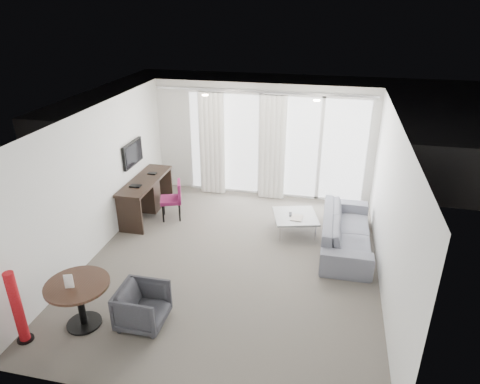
% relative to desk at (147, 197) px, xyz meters
% --- Properties ---
extents(floor, '(5.00, 6.00, 0.00)m').
position_rel_desk_xyz_m(floor, '(2.21, -1.37, -0.41)').
color(floor, '#5D574E').
rests_on(floor, ground).
extents(ceiling, '(5.00, 6.00, 0.00)m').
position_rel_desk_xyz_m(ceiling, '(2.21, -1.37, 2.19)').
color(ceiling, white).
rests_on(ceiling, ground).
extents(wall_left, '(0.00, 6.00, 2.60)m').
position_rel_desk_xyz_m(wall_left, '(-0.29, -1.37, 0.89)').
color(wall_left, silver).
rests_on(wall_left, ground).
extents(wall_right, '(0.00, 6.00, 2.60)m').
position_rel_desk_xyz_m(wall_right, '(4.71, -1.37, 0.89)').
color(wall_right, silver).
rests_on(wall_right, ground).
extents(wall_front, '(5.00, 0.00, 2.60)m').
position_rel_desk_xyz_m(wall_front, '(2.21, -4.37, 0.89)').
color(wall_front, silver).
rests_on(wall_front, ground).
extents(window_panel, '(4.00, 0.02, 2.38)m').
position_rel_desk_xyz_m(window_panel, '(2.51, 1.61, 0.79)').
color(window_panel, white).
rests_on(window_panel, ground).
extents(window_frame, '(4.10, 0.06, 2.44)m').
position_rel_desk_xyz_m(window_frame, '(2.51, 1.60, 0.79)').
color(window_frame, white).
rests_on(window_frame, ground).
extents(curtain_left, '(0.60, 0.20, 2.38)m').
position_rel_desk_xyz_m(curtain_left, '(1.06, 1.45, 0.79)').
color(curtain_left, white).
rests_on(curtain_left, ground).
extents(curtain_right, '(0.60, 0.20, 2.38)m').
position_rel_desk_xyz_m(curtain_right, '(2.46, 1.45, 0.79)').
color(curtain_right, white).
rests_on(curtain_right, ground).
extents(curtain_track, '(4.80, 0.04, 0.04)m').
position_rel_desk_xyz_m(curtain_track, '(2.21, 1.45, 2.04)').
color(curtain_track, '#B2B2B7').
rests_on(curtain_track, ceiling).
extents(downlight_a, '(0.12, 0.12, 0.02)m').
position_rel_desk_xyz_m(downlight_a, '(1.31, 0.23, 2.18)').
color(downlight_a, '#FFE0B2').
rests_on(downlight_a, ceiling).
extents(downlight_b, '(0.12, 0.12, 0.02)m').
position_rel_desk_xyz_m(downlight_b, '(3.41, 0.23, 2.18)').
color(downlight_b, '#FFE0B2').
rests_on(downlight_b, ceiling).
extents(desk, '(0.55, 1.75, 0.82)m').
position_rel_desk_xyz_m(desk, '(0.00, 0.00, 0.00)').
color(desk, black).
rests_on(desk, floor).
extents(tv, '(0.05, 0.80, 0.50)m').
position_rel_desk_xyz_m(tv, '(-0.25, 0.08, 0.94)').
color(tv, black).
rests_on(tv, wall_left).
extents(desk_chair, '(0.57, 0.55, 0.83)m').
position_rel_desk_xyz_m(desk_chair, '(0.56, -0.03, 0.00)').
color(desk_chair, '#7B1A4A').
rests_on(desk_chair, floor).
extents(round_table, '(0.92, 0.92, 0.71)m').
position_rel_desk_xyz_m(round_table, '(0.48, -3.37, -0.06)').
color(round_table, '#362016').
rests_on(round_table, floor).
extents(menu_card, '(0.11, 0.06, 0.21)m').
position_rel_desk_xyz_m(menu_card, '(0.44, -3.47, 0.31)').
color(menu_card, white).
rests_on(menu_card, round_table).
extents(red_lamp, '(0.25, 0.25, 1.11)m').
position_rel_desk_xyz_m(red_lamp, '(-0.15, -3.83, 0.14)').
color(red_lamp, '#A21117').
rests_on(red_lamp, floor).
extents(tub_armchair, '(0.67, 0.65, 0.61)m').
position_rel_desk_xyz_m(tub_armchair, '(1.32, -3.17, -0.11)').
color(tub_armchair, '#2F2F35').
rests_on(tub_armchair, floor).
extents(coffee_table, '(1.01, 1.01, 0.37)m').
position_rel_desk_xyz_m(coffee_table, '(3.17, -0.07, -0.22)').
color(coffee_table, gray).
rests_on(coffee_table, floor).
extents(remote, '(0.08, 0.18, 0.02)m').
position_rel_desk_xyz_m(remote, '(3.07, -0.06, -0.05)').
color(remote, black).
rests_on(remote, coffee_table).
extents(magazine, '(0.21, 0.26, 0.01)m').
position_rel_desk_xyz_m(magazine, '(3.21, -0.17, -0.05)').
color(magazine, gray).
rests_on(magazine, coffee_table).
extents(sofa, '(0.88, 2.25, 0.66)m').
position_rel_desk_xyz_m(sofa, '(4.15, -0.40, -0.08)').
color(sofa, slate).
rests_on(sofa, floor).
extents(terrace_slab, '(5.60, 3.00, 0.12)m').
position_rel_desk_xyz_m(terrace_slab, '(2.51, 3.13, -0.47)').
color(terrace_slab, '#4D4D50').
rests_on(terrace_slab, ground).
extents(rattan_chair_a, '(0.69, 0.69, 0.76)m').
position_rel_desk_xyz_m(rattan_chair_a, '(3.19, 3.51, -0.03)').
color(rattan_chair_a, brown).
rests_on(rattan_chair_a, terrace_slab).
extents(rattan_chair_b, '(0.71, 0.71, 0.92)m').
position_rel_desk_xyz_m(rattan_chair_b, '(3.90, 3.13, 0.05)').
color(rattan_chair_b, brown).
rests_on(rattan_chair_b, terrace_slab).
extents(rattan_table, '(0.58, 0.58, 0.48)m').
position_rel_desk_xyz_m(rattan_table, '(3.52, 2.16, -0.17)').
color(rattan_table, brown).
rests_on(rattan_table, terrace_slab).
extents(balustrade, '(5.50, 0.06, 1.05)m').
position_rel_desk_xyz_m(balustrade, '(2.51, 4.58, 0.09)').
color(balustrade, '#B2B2B7').
rests_on(balustrade, terrace_slab).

